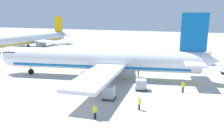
{
  "coord_description": "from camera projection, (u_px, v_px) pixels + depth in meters",
  "views": [
    {
      "loc": [
        -30.89,
        0.44,
        12.11
      ],
      "look_at": [
        7.73,
        13.34,
        2.19
      ],
      "focal_mm": 38.8,
      "sensor_mm": 36.0,
      "label": 1
    }
  ],
  "objects": [
    {
      "name": "airliner_foreground",
      "position": [
        102.0,
        60.0,
        44.44
      ],
      "size": [
        34.52,
        41.65,
        11.9
      ],
      "color": "white",
      "rests_on": "ground"
    },
    {
      "name": "cargo_container_near",
      "position": [
        109.0,
        93.0,
        33.91
      ],
      "size": [
        1.87,
        1.87,
        2.08
      ],
      "color": "#333338",
      "rests_on": "ground"
    },
    {
      "name": "crew_supervisor",
      "position": [
        183.0,
        86.0,
        36.67
      ],
      "size": [
        0.33,
        0.62,
        1.79
      ],
      "color": "#191E33",
      "rests_on": "ground"
    },
    {
      "name": "crew_loader_right",
      "position": [
        95.0,
        111.0,
        27.61
      ],
      "size": [
        0.56,
        0.42,
        1.7
      ],
      "color": "#191E33",
      "rests_on": "ground"
    },
    {
      "name": "airliner_mid_apron",
      "position": [
        30.0,
        39.0,
        81.3
      ],
      "size": [
        35.16,
        29.31,
        10.16
      ],
      "color": "silver",
      "rests_on": "ground"
    },
    {
      "name": "cargo_container_mid",
      "position": [
        141.0,
        85.0,
        37.98
      ],
      "size": [
        2.18,
        2.18,
        1.84
      ],
      "color": "#333338",
      "rests_on": "ground"
    },
    {
      "name": "crew_marshaller",
      "position": [
        139.0,
        103.0,
        30.21
      ],
      "size": [
        0.48,
        0.48,
        1.62
      ],
      "color": "#191E33",
      "rests_on": "ground"
    },
    {
      "name": "apron_guide_line",
      "position": [
        127.0,
        78.0,
        45.24
      ],
      "size": [
        0.3,
        60.0,
        0.01
      ],
      "primitive_type": "cube",
      "color": "yellow",
      "rests_on": "ground"
    },
    {
      "name": "service_truck_baggage",
      "position": [
        197.0,
        56.0,
        58.28
      ],
      "size": [
        5.89,
        6.2,
        3.0
      ],
      "color": "silver",
      "rests_on": "ground"
    },
    {
      "name": "crew_loader_left",
      "position": [
        138.0,
        72.0,
        45.36
      ],
      "size": [
        0.63,
        0.25,
        1.72
      ],
      "color": "#191E33",
      "rests_on": "ground"
    }
  ]
}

